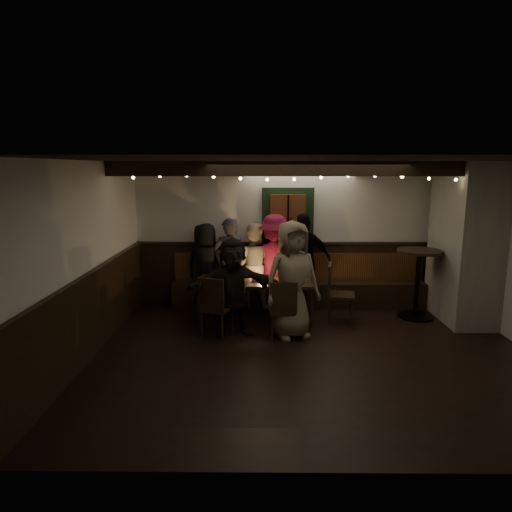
{
  "coord_description": "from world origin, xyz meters",
  "views": [
    {
      "loc": [
        -0.71,
        -5.9,
        2.51
      ],
      "look_at": [
        -0.77,
        1.6,
        1.05
      ],
      "focal_mm": 32.0,
      "sensor_mm": 36.0,
      "label": 1
    }
  ],
  "objects_px": {
    "person_e": "(304,261)",
    "person_g": "(292,280)",
    "high_top": "(418,275)",
    "person_b": "(230,263)",
    "chair_near_left": "(214,304)",
    "person_d": "(275,262)",
    "chair_near_right": "(283,307)",
    "person_a": "(205,266)",
    "dining_table": "(256,284)",
    "person_c": "(253,265)",
    "chair_end": "(336,289)",
    "person_f": "(233,287)"
  },
  "relations": [
    {
      "from": "chair_near_right",
      "to": "person_b",
      "type": "xyz_separation_m",
      "value": [
        -0.88,
        1.53,
        0.32
      ]
    },
    {
      "from": "chair_near_left",
      "to": "person_f",
      "type": "bearing_deg",
      "value": 27.92
    },
    {
      "from": "chair_near_left",
      "to": "person_d",
      "type": "relative_size",
      "value": 0.55
    },
    {
      "from": "person_d",
      "to": "person_g",
      "type": "distance_m",
      "value": 1.48
    },
    {
      "from": "chair_near_right",
      "to": "person_e",
      "type": "xyz_separation_m",
      "value": [
        0.46,
        1.63,
        0.36
      ]
    },
    {
      "from": "chair_near_right",
      "to": "chair_end",
      "type": "xyz_separation_m",
      "value": [
        0.91,
        0.83,
        0.04
      ]
    },
    {
      "from": "chair_end",
      "to": "person_d",
      "type": "distance_m",
      "value": 1.26
    },
    {
      "from": "dining_table",
      "to": "person_g",
      "type": "distance_m",
      "value": 0.96
    },
    {
      "from": "person_e",
      "to": "person_g",
      "type": "distance_m",
      "value": 1.56
    },
    {
      "from": "chair_near_right",
      "to": "dining_table",
      "type": "bearing_deg",
      "value": 115.42
    },
    {
      "from": "dining_table",
      "to": "person_e",
      "type": "height_order",
      "value": "person_e"
    },
    {
      "from": "high_top",
      "to": "person_b",
      "type": "bearing_deg",
      "value": 171.01
    },
    {
      "from": "person_a",
      "to": "person_c",
      "type": "distance_m",
      "value": 0.86
    },
    {
      "from": "person_c",
      "to": "person_e",
      "type": "distance_m",
      "value": 0.92
    },
    {
      "from": "chair_near_right",
      "to": "person_g",
      "type": "height_order",
      "value": "person_g"
    },
    {
      "from": "person_f",
      "to": "chair_near_right",
      "type": "bearing_deg",
      "value": -25.33
    },
    {
      "from": "chair_near_right",
      "to": "person_f",
      "type": "bearing_deg",
      "value": 166.45
    },
    {
      "from": "dining_table",
      "to": "person_d",
      "type": "bearing_deg",
      "value": 65.0
    },
    {
      "from": "chair_near_left",
      "to": "person_g",
      "type": "distance_m",
      "value": 1.21
    },
    {
      "from": "chair_near_left",
      "to": "person_g",
      "type": "xyz_separation_m",
      "value": [
        1.15,
        0.07,
        0.35
      ]
    },
    {
      "from": "dining_table",
      "to": "person_d",
      "type": "height_order",
      "value": "person_d"
    },
    {
      "from": "person_g",
      "to": "high_top",
      "type": "bearing_deg",
      "value": 1.05
    },
    {
      "from": "person_d",
      "to": "person_e",
      "type": "xyz_separation_m",
      "value": [
        0.53,
        0.07,
        0.01
      ]
    },
    {
      "from": "person_a",
      "to": "person_c",
      "type": "xyz_separation_m",
      "value": [
        0.86,
        0.03,
        0.0
      ]
    },
    {
      "from": "chair_end",
      "to": "person_b",
      "type": "distance_m",
      "value": 1.94
    },
    {
      "from": "high_top",
      "to": "person_a",
      "type": "xyz_separation_m",
      "value": [
        -3.64,
        0.55,
        0.03
      ]
    },
    {
      "from": "person_a",
      "to": "person_f",
      "type": "distance_m",
      "value": 1.51
    },
    {
      "from": "person_b",
      "to": "person_d",
      "type": "height_order",
      "value": "person_d"
    },
    {
      "from": "chair_near_left",
      "to": "chair_near_right",
      "type": "bearing_deg",
      "value": -1.7
    },
    {
      "from": "person_c",
      "to": "chair_end",
      "type": "bearing_deg",
      "value": 164.28
    },
    {
      "from": "chair_end",
      "to": "person_c",
      "type": "height_order",
      "value": "person_c"
    },
    {
      "from": "chair_near_left",
      "to": "person_e",
      "type": "relative_size",
      "value": 0.55
    },
    {
      "from": "person_d",
      "to": "person_e",
      "type": "bearing_deg",
      "value": -155.81
    },
    {
      "from": "person_a",
      "to": "chair_near_left",
      "type": "bearing_deg",
      "value": 124.07
    },
    {
      "from": "chair_near_left",
      "to": "chair_near_right",
      "type": "distance_m",
      "value": 1.02
    },
    {
      "from": "person_e",
      "to": "person_a",
      "type": "bearing_deg",
      "value": -7.2
    },
    {
      "from": "high_top",
      "to": "person_g",
      "type": "xyz_separation_m",
      "value": [
        -2.18,
        -0.92,
        0.14
      ]
    },
    {
      "from": "person_d",
      "to": "person_f",
      "type": "relative_size",
      "value": 1.13
    },
    {
      "from": "person_e",
      "to": "person_g",
      "type": "bearing_deg",
      "value": 69.14
    },
    {
      "from": "high_top",
      "to": "person_b",
      "type": "distance_m",
      "value": 3.23
    },
    {
      "from": "person_b",
      "to": "person_g",
      "type": "height_order",
      "value": "person_g"
    },
    {
      "from": "chair_near_right",
      "to": "chair_end",
      "type": "bearing_deg",
      "value": 42.55
    },
    {
      "from": "dining_table",
      "to": "person_a",
      "type": "xyz_separation_m",
      "value": [
        -0.92,
        0.72,
        0.15
      ]
    },
    {
      "from": "person_b",
      "to": "person_d",
      "type": "xyz_separation_m",
      "value": [
        0.8,
        0.04,
        0.03
      ]
    },
    {
      "from": "chair_near_right",
      "to": "high_top",
      "type": "distance_m",
      "value": 2.54
    },
    {
      "from": "chair_end",
      "to": "person_d",
      "type": "height_order",
      "value": "person_d"
    },
    {
      "from": "chair_near_right",
      "to": "person_a",
      "type": "distance_m",
      "value": 2.07
    },
    {
      "from": "person_b",
      "to": "person_e",
      "type": "xyz_separation_m",
      "value": [
        1.34,
        0.11,
        0.03
      ]
    },
    {
      "from": "person_f",
      "to": "person_g",
      "type": "relative_size",
      "value": 0.85
    },
    {
      "from": "person_f",
      "to": "person_g",
      "type": "xyz_separation_m",
      "value": [
        0.88,
        -0.08,
        0.13
      ]
    }
  ]
}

